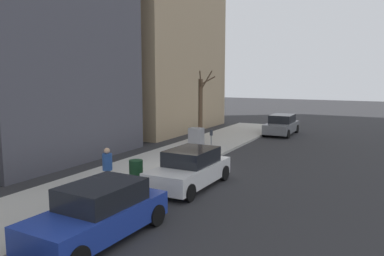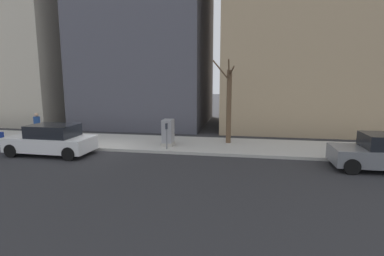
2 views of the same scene
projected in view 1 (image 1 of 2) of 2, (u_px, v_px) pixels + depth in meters
name	position (u px, v px, depth m)	size (l,w,h in m)	color
ground_plane	(186.00, 173.00, 17.14)	(120.00, 120.00, 0.00)	#2B2B2D
sidewalk	(150.00, 167.00, 18.04)	(4.00, 36.00, 0.15)	#B2AFA8
parked_car_grey	(282.00, 125.00, 28.53)	(1.93, 4.21, 1.52)	slate
parked_car_white	(190.00, 169.00, 15.00)	(1.98, 4.23, 1.52)	white
parked_car_blue	(99.00, 213.00, 10.16)	(2.05, 4.26, 1.52)	#1E389E
parking_meter	(211.00, 139.00, 20.53)	(0.14, 0.10, 1.35)	slate
utility_box	(196.00, 141.00, 20.81)	(0.83, 0.61, 1.43)	#A8A399
bare_tree	(201.00, 109.00, 23.99)	(1.05, 1.23, 4.63)	brown
trash_bin	(136.00, 171.00, 15.16)	(0.56, 0.56, 0.90)	#14381E
pedestrian_near_meter	(107.00, 167.00, 13.81)	(0.36, 0.36, 1.66)	#1E1E2D
office_tower_left	(133.00, 5.00, 31.48)	(11.90, 11.90, 20.76)	tan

